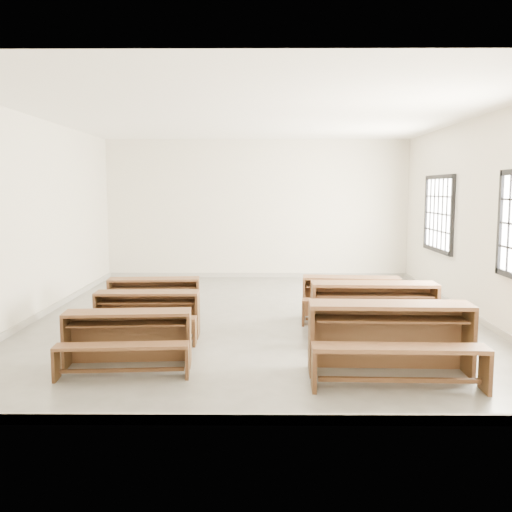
{
  "coord_description": "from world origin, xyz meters",
  "views": [
    {
      "loc": [
        0.07,
        -9.04,
        2.07
      ],
      "look_at": [
        0.0,
        0.0,
        1.0
      ],
      "focal_mm": 40.0,
      "sensor_mm": 36.0,
      "label": 1
    }
  ],
  "objects_px": {
    "desk_set_2": "(154,295)",
    "desk_set_4": "(374,306)",
    "desk_set_3": "(391,334)",
    "desk_set_5": "(351,295)",
    "desk_set_1": "(147,311)",
    "desk_set_0": "(127,335)"
  },
  "relations": [
    {
      "from": "desk_set_5",
      "to": "desk_set_3",
      "type": "bearing_deg",
      "value": -84.09
    },
    {
      "from": "desk_set_3",
      "to": "desk_set_2",
      "type": "bearing_deg",
      "value": 140.41
    },
    {
      "from": "desk_set_1",
      "to": "desk_set_4",
      "type": "xyz_separation_m",
      "value": [
        3.15,
        -0.02,
        0.08
      ]
    },
    {
      "from": "desk_set_2",
      "to": "desk_set_0",
      "type": "bearing_deg",
      "value": -91.07
    },
    {
      "from": "desk_set_1",
      "to": "desk_set_3",
      "type": "height_order",
      "value": "desk_set_3"
    },
    {
      "from": "desk_set_2",
      "to": "desk_set_3",
      "type": "distance_m",
      "value": 4.19
    },
    {
      "from": "desk_set_4",
      "to": "desk_set_5",
      "type": "distance_m",
      "value": 1.13
    },
    {
      "from": "desk_set_1",
      "to": "desk_set_5",
      "type": "height_order",
      "value": "desk_set_5"
    },
    {
      "from": "desk_set_1",
      "to": "desk_set_5",
      "type": "bearing_deg",
      "value": 18.97
    },
    {
      "from": "desk_set_2",
      "to": "desk_set_1",
      "type": "bearing_deg",
      "value": -88.78
    },
    {
      "from": "desk_set_4",
      "to": "desk_set_5",
      "type": "height_order",
      "value": "desk_set_4"
    },
    {
      "from": "desk_set_1",
      "to": "desk_set_5",
      "type": "xyz_separation_m",
      "value": [
        3.01,
        1.11,
        0.02
      ]
    },
    {
      "from": "desk_set_1",
      "to": "desk_set_3",
      "type": "bearing_deg",
      "value": -28.98
    },
    {
      "from": "desk_set_2",
      "to": "desk_set_5",
      "type": "relative_size",
      "value": 0.94
    },
    {
      "from": "desk_set_1",
      "to": "desk_set_4",
      "type": "distance_m",
      "value": 3.15
    },
    {
      "from": "desk_set_0",
      "to": "desk_set_2",
      "type": "xyz_separation_m",
      "value": [
        -0.16,
        2.51,
        -0.0
      ]
    },
    {
      "from": "desk_set_2",
      "to": "desk_set_4",
      "type": "height_order",
      "value": "desk_set_4"
    },
    {
      "from": "desk_set_0",
      "to": "desk_set_3",
      "type": "xyz_separation_m",
      "value": [
        2.98,
        -0.26,
        0.09
      ]
    },
    {
      "from": "desk_set_1",
      "to": "desk_set_2",
      "type": "xyz_separation_m",
      "value": [
        -0.12,
        1.18,
        0.0
      ]
    },
    {
      "from": "desk_set_4",
      "to": "desk_set_3",
      "type": "bearing_deg",
      "value": -93.38
    },
    {
      "from": "desk_set_3",
      "to": "desk_set_1",
      "type": "bearing_deg",
      "value": 154.05
    },
    {
      "from": "desk_set_0",
      "to": "desk_set_3",
      "type": "relative_size",
      "value": 0.83
    }
  ]
}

